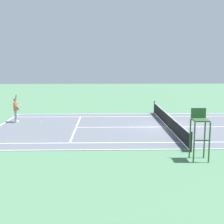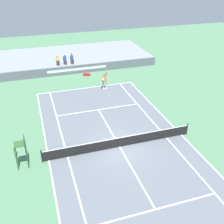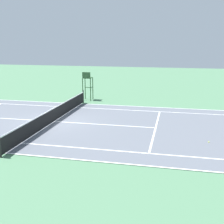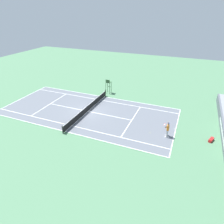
{
  "view_description": "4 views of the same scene",
  "coord_description": "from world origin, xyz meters",
  "px_view_note": "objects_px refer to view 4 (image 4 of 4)",
  "views": [
    {
      "loc": [
        -21.25,
        4.41,
        4.67
      ],
      "look_at": [
        0.6,
        3.89,
        1.0
      ],
      "focal_mm": 50.03,
      "sensor_mm": 36.0,
      "label": 1
    },
    {
      "loc": [
        -5.76,
        -16.02,
        12.7
      ],
      "look_at": [
        0.6,
        3.89,
        1.0
      ],
      "focal_mm": 42.96,
      "sensor_mm": 36.0,
      "label": 2
    },
    {
      "loc": [
        16.67,
        7.44,
        5.06
      ],
      "look_at": [
        0.6,
        3.89,
        1.0
      ],
      "focal_mm": 46.75,
      "sensor_mm": 36.0,
      "label": 3
    },
    {
      "loc": [
        21.18,
        12.42,
        12.84
      ],
      "look_at": [
        0.6,
        3.89,
        1.0
      ],
      "focal_mm": 31.59,
      "sensor_mm": 36.0,
      "label": 4
    }
  ],
  "objects_px": {
    "umpire_chair": "(108,84)",
    "equipment_bag": "(211,140)",
    "tennis_player": "(168,129)",
    "tennis_ball": "(150,133)"
  },
  "relations": [
    {
      "from": "tennis_player",
      "to": "equipment_bag",
      "type": "xyz_separation_m",
      "value": [
        -1.04,
        4.6,
        -0.83
      ]
    },
    {
      "from": "umpire_chair",
      "to": "tennis_player",
      "type": "bearing_deg",
      "value": 50.33
    },
    {
      "from": "equipment_bag",
      "to": "tennis_player",
      "type": "bearing_deg",
      "value": -77.27
    },
    {
      "from": "tennis_ball",
      "to": "equipment_bag",
      "type": "relative_size",
      "value": 0.07
    },
    {
      "from": "tennis_player",
      "to": "umpire_chair",
      "type": "bearing_deg",
      "value": -129.67
    },
    {
      "from": "tennis_player",
      "to": "tennis_ball",
      "type": "xyz_separation_m",
      "value": [
        -0.04,
        -1.87,
        -0.96
      ]
    },
    {
      "from": "tennis_player",
      "to": "umpire_chair",
      "type": "height_order",
      "value": "umpire_chair"
    },
    {
      "from": "tennis_player",
      "to": "umpire_chair",
      "type": "xyz_separation_m",
      "value": [
        -9.2,
        -11.09,
        0.56
      ]
    },
    {
      "from": "equipment_bag",
      "to": "umpire_chair",
      "type": "bearing_deg",
      "value": -117.49
    },
    {
      "from": "umpire_chair",
      "to": "equipment_bag",
      "type": "height_order",
      "value": "umpire_chair"
    }
  ]
}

